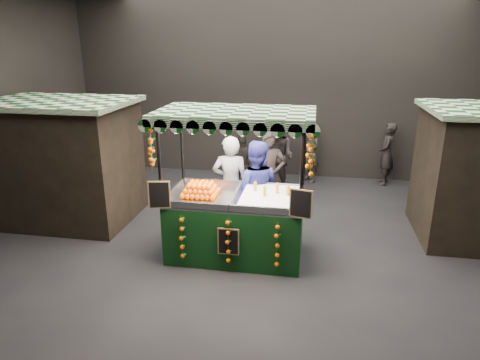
# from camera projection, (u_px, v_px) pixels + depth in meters

# --- Properties ---
(ground) EXTENTS (12.00, 12.00, 0.00)m
(ground) POSITION_uv_depth(u_px,v_px,m) (261.00, 255.00, 7.86)
(ground) COLOR black
(ground) RESTS_ON ground
(market_hall) EXTENTS (12.10, 10.10, 5.05)m
(market_hall) POSITION_uv_depth(u_px,v_px,m) (265.00, 66.00, 6.79)
(market_hall) COLOR black
(market_hall) RESTS_ON ground
(neighbour_stall_left) EXTENTS (3.00, 2.20, 2.60)m
(neighbour_stall_left) POSITION_uv_depth(u_px,v_px,m) (64.00, 161.00, 9.10)
(neighbour_stall_left) COLOR black
(neighbour_stall_left) RESTS_ON ground
(juice_stall) EXTENTS (2.75, 1.62, 2.66)m
(juice_stall) POSITION_uv_depth(u_px,v_px,m) (236.00, 213.00, 7.58)
(juice_stall) COLOR black
(juice_stall) RESTS_ON ground
(vendor_grey) EXTENTS (0.78, 0.56, 2.00)m
(vendor_grey) POSITION_uv_depth(u_px,v_px,m) (231.00, 185.00, 8.56)
(vendor_grey) COLOR gray
(vendor_grey) RESTS_ON ground
(vendor_blue) EXTENTS (0.97, 0.76, 1.98)m
(vendor_blue) POSITION_uv_depth(u_px,v_px,m) (255.00, 190.00, 8.27)
(vendor_blue) COLOR navy
(vendor_blue) RESTS_ON ground
(shopper_0) EXTENTS (0.78, 0.60, 1.94)m
(shopper_0) POSITION_uv_depth(u_px,v_px,m) (269.00, 175.00, 9.25)
(shopper_0) COLOR #2C2523
(shopper_0) RESTS_ON ground
(shopper_1) EXTENTS (1.18, 1.10, 1.92)m
(shopper_1) POSITION_uv_depth(u_px,v_px,m) (277.00, 157.00, 10.73)
(shopper_1) COLOR black
(shopper_1) RESTS_ON ground
(shopper_2) EXTENTS (0.92, 0.40, 1.55)m
(shopper_2) POSITION_uv_depth(u_px,v_px,m) (243.00, 165.00, 10.65)
(shopper_2) COLOR black
(shopper_2) RESTS_ON ground
(shopper_3) EXTENTS (1.18, 1.38, 1.86)m
(shopper_3) POSITION_uv_depth(u_px,v_px,m) (272.00, 153.00, 11.18)
(shopper_3) COLOR black
(shopper_3) RESTS_ON ground
(shopper_4) EXTENTS (0.81, 0.56, 1.61)m
(shopper_4) POSITION_uv_depth(u_px,v_px,m) (91.00, 167.00, 10.41)
(shopper_4) COLOR #2B2523
(shopper_4) RESTS_ON ground
(shopper_6) EXTENTS (0.52, 0.69, 1.69)m
(shopper_6) POSITION_uv_depth(u_px,v_px,m) (387.00, 154.00, 11.43)
(shopper_6) COLOR black
(shopper_6) RESTS_ON ground
(shopper_7) EXTENTS (0.65, 0.72, 1.64)m
(shopper_7) POSITION_uv_depth(u_px,v_px,m) (311.00, 153.00, 11.65)
(shopper_7) COLOR #292321
(shopper_7) RESTS_ON ground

